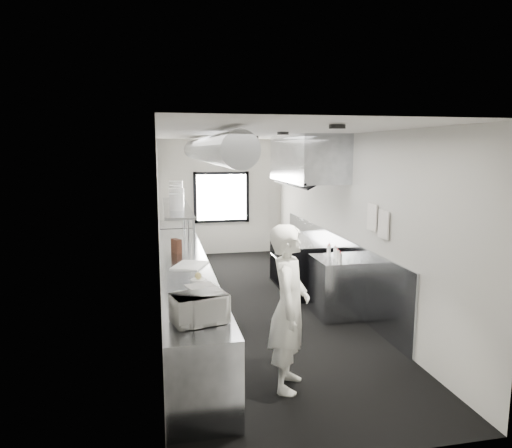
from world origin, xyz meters
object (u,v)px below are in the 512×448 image
bottle_station (336,287)px  microwave (199,308)px  cutting_board (190,265)px  plate_stack_a (177,202)px  squeeze_bottle_b (338,256)px  plate_stack_d (176,192)px  range (302,264)px  plate_stack_b (177,198)px  knife_block (176,246)px  squeeze_bottle_a (340,258)px  far_work_table (176,244)px  exhaust_hood (307,159)px  squeeze_bottle_d (329,251)px  squeeze_bottle_c (335,253)px  deli_tub_a (180,306)px  squeeze_bottle_e (329,250)px  line_cook (289,308)px  plate_stack_c (176,195)px  deli_tub_b (179,296)px  pass_shelf (177,208)px  prep_counter (185,292)px  small_plate (198,280)px

bottle_station → microwave: (-2.30, -2.27, 0.59)m
bottle_station → cutting_board: size_ratio=1.67×
plate_stack_a → squeeze_bottle_b: bearing=-28.3°
plate_stack_d → range: bearing=-21.4°
plate_stack_d → squeeze_bottle_b: bearing=-47.1°
plate_stack_b → knife_block: bearing=-94.6°
squeeze_bottle_a → far_work_table: bearing=117.7°
plate_stack_a → squeeze_bottle_b: (2.31, -1.24, -0.72)m
exhaust_hood → cutting_board: exhaust_hood is taller
far_work_table → plate_stack_d: (-0.03, -1.63, 1.32)m
microwave → squeeze_bottle_a: (2.22, 1.93, -0.06)m
cutting_board → squeeze_bottle_d: bearing=4.5°
far_work_table → squeeze_bottle_b: squeeze_bottle_b is taller
bottle_station → far_work_table: (-2.30, 3.90, 0.00)m
squeeze_bottle_c → far_work_table: bearing=120.4°
deli_tub_a → squeeze_bottle_d: size_ratio=0.76×
deli_tub_a → squeeze_bottle_b: (2.41, 1.71, 0.04)m
microwave → plate_stack_b: bearing=74.8°
bottle_station → squeeze_bottle_e: 0.60m
line_cook → plate_stack_c: (-1.02, 3.96, 0.85)m
exhaust_hood → plate_stack_d: exhaust_hood is taller
far_work_table → deli_tub_a: bearing=-91.7°
plate_stack_d → deli_tub_a: bearing=-91.9°
deli_tub_b → plate_stack_a: size_ratio=0.50×
microwave → far_work_table: bearing=74.1°
bottle_station → squeeze_bottle_d: 0.57m
microwave → plate_stack_b: (-0.05, 3.76, 0.69)m
pass_shelf → squeeze_bottle_b: bearing=-39.4°
plate_stack_d → squeeze_bottle_a: 3.53m
range → deli_tub_a: size_ratio=12.05×
pass_shelf → plate_stack_c: bearing=90.1°
prep_counter → plate_stack_c: (-0.04, 1.74, 1.29)m
plate_stack_c → bottle_station: bearing=-39.7°
squeeze_bottle_e → plate_stack_b: bearing=152.4°
far_work_table → deli_tub_a: 5.81m
pass_shelf → microwave: 4.00m
small_plate → squeeze_bottle_c: squeeze_bottle_c is taller
plate_stack_a → squeeze_bottle_a: 2.78m
cutting_board → plate_stack_c: bearing=93.1°
line_cook → cutting_board: bearing=46.8°
knife_block → plate_stack_b: bearing=60.6°
microwave → deli_tub_a: microwave is taller
far_work_table → plate_stack_a: plate_stack_a is taller
range → far_work_table: size_ratio=1.33×
plate_stack_c → squeeze_bottle_d: plate_stack_c is taller
knife_block → squeeze_bottle_a: (2.31, -1.24, -0.03)m
pass_shelf → squeeze_bottle_c: pass_shelf is taller
plate_stack_b → deli_tub_a: bearing=-92.1°
squeeze_bottle_c → squeeze_bottle_e: (0.00, 0.27, -0.01)m
line_cook → small_plate: 1.50m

